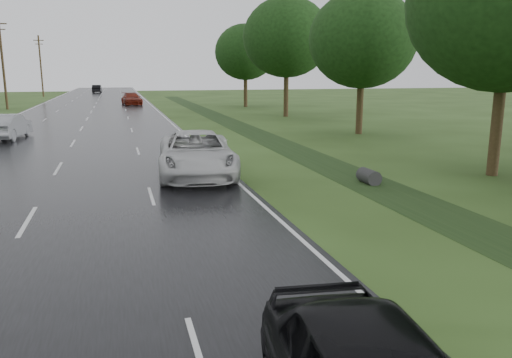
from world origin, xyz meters
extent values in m
cube|color=black|center=(0.00, 45.00, 0.02)|extent=(14.00, 180.00, 0.04)
cube|color=silver|center=(6.75, 45.00, 0.04)|extent=(0.12, 180.00, 0.01)
cube|color=silver|center=(-6.75, 45.00, 0.04)|extent=(0.12, 180.00, 0.01)
cube|color=silver|center=(0.00, 45.00, 0.04)|extent=(0.12, 180.00, 0.01)
cube|color=black|center=(11.50, 20.00, 0.00)|extent=(2.20, 120.00, 0.01)
cylinder|color=#2D2D2D|center=(11.50, 10.00, 0.25)|extent=(0.56, 1.00, 0.56)
cylinder|color=#372716|center=(-9.20, 55.00, 5.00)|extent=(0.26, 0.26, 10.00)
cylinder|color=#372716|center=(-9.20, 85.00, 5.00)|extent=(0.26, 0.26, 10.00)
cube|color=#372716|center=(-9.20, 85.00, 9.20)|extent=(1.60, 0.12, 0.12)
cube|color=#372716|center=(-9.20, 85.00, 8.60)|extent=(1.20, 0.10, 0.10)
cylinder|color=#372716|center=(17.00, 10.00, 1.92)|extent=(0.44, 0.44, 3.84)
ellipsoid|color=black|center=(17.00, 10.00, 6.69)|extent=(7.60, 7.60, 6.84)
cylinder|color=#372716|center=(18.20, 24.00, 1.76)|extent=(0.44, 0.44, 3.52)
ellipsoid|color=black|center=(18.20, 24.00, 6.14)|extent=(7.00, 7.00, 6.30)
cylinder|color=#372716|center=(17.80, 38.00, 2.08)|extent=(0.44, 0.44, 4.16)
ellipsoid|color=black|center=(17.80, 38.00, 7.16)|extent=(8.00, 8.00, 7.20)
cylinder|color=#372716|center=(17.50, 52.00, 1.84)|extent=(0.44, 0.44, 3.68)
ellipsoid|color=black|center=(17.50, 52.00, 6.38)|extent=(7.20, 7.20, 6.48)
imported|color=silver|center=(5.50, 12.96, 0.91)|extent=(3.50, 6.53, 1.74)
imported|color=gray|center=(-3.97, 27.07, 0.82)|extent=(2.23, 4.88, 1.55)
imported|color=#66170B|center=(4.44, 58.76, 0.79)|extent=(2.71, 5.38, 1.50)
imported|color=black|center=(-1.00, 99.53, 0.81)|extent=(1.81, 4.76, 1.55)
camera|label=1|loc=(2.55, -6.43, 4.07)|focal=35.00mm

